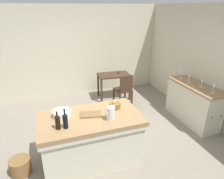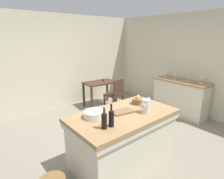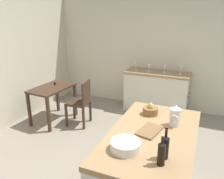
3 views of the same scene
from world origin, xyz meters
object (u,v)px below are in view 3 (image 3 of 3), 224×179
at_px(island_table, 151,163).
at_px(wooden_chair, 81,101).
at_px(side_cabinet, 156,92).
at_px(wine_bottle_dark, 165,146).
at_px(wine_glass_far_left, 181,69).
at_px(wine_glass_left, 165,68).
at_px(wine_glass_right, 136,65).
at_px(cutting_board, 150,131).
at_px(writing_desk, 52,93).
at_px(pitcher, 175,117).
at_px(wine_glass_middle, 149,67).
at_px(wine_bottle_amber, 161,153).
at_px(bread_basket, 150,110).
at_px(wash_bowl, 126,146).

relative_size(island_table, wooden_chair, 1.85).
distance_m(side_cabinet, wine_bottle_dark, 3.08).
bearing_deg(wine_glass_far_left, wine_glass_left, 88.56).
bearing_deg(wine_glass_right, cutting_board, -159.23).
bearing_deg(cutting_board, writing_desk, 61.94).
height_order(island_table, pitcher, pitcher).
relative_size(wine_glass_far_left, wine_glass_left, 1.11).
bearing_deg(wine_glass_left, pitcher, -166.32).
bearing_deg(wine_glass_right, wine_glass_middle, -91.92).
distance_m(side_cabinet, wooden_chair, 1.72).
xyz_separation_m(wine_glass_middle, wine_glass_right, (0.01, 0.29, -0.00)).
xyz_separation_m(pitcher, wine_bottle_amber, (-0.81, -0.00, 0.01)).
height_order(island_table, bread_basket, bread_basket).
bearing_deg(wine_glass_left, cutting_board, -172.94).
bearing_deg(bread_basket, wash_bowl, 178.49).
distance_m(island_table, writing_desk, 2.65).
bearing_deg(wooden_chair, bread_basket, -117.79).
bearing_deg(wine_bottle_dark, writing_desk, 56.87).
xyz_separation_m(bread_basket, wine_glass_right, (2.01, 0.83, 0.10)).
bearing_deg(wine_glass_far_left, side_cabinet, 90.26).
bearing_deg(wine_glass_far_left, cutting_board, 179.46).
xyz_separation_m(writing_desk, bread_basket, (-0.76, -2.18, 0.31)).
height_order(pitcher, wine_glass_far_left, pitcher).
relative_size(wooden_chair, bread_basket, 4.52).
bearing_deg(wine_glass_middle, pitcher, -158.15).
relative_size(writing_desk, wine_bottle_amber, 3.12).
relative_size(wooden_chair, wine_glass_left, 5.41).
distance_m(cutting_board, wine_bottle_dark, 0.52).
xyz_separation_m(wash_bowl, wine_glass_far_left, (2.97, -0.15, 0.13)).
xyz_separation_m(side_cabinet, wine_glass_far_left, (0.00, -0.49, 0.58)).
height_order(island_table, cutting_board, cutting_board).
xyz_separation_m(wooden_chair, wine_bottle_dark, (-1.72, -1.92, 0.49)).
bearing_deg(wine_glass_far_left, wine_glass_middle, 94.79).
xyz_separation_m(wine_glass_left, wine_glass_right, (-0.05, 0.62, 0.00)).
bearing_deg(wine_glass_left, writing_desk, 123.46).
distance_m(wash_bowl, wine_glass_left, 2.98).
bearing_deg(cutting_board, wine_bottle_dark, -150.19).
distance_m(writing_desk, wine_bottle_amber, 3.10).
height_order(island_table, wine_glass_right, wine_glass_right).
xyz_separation_m(cutting_board, wine_bottle_dark, (-0.44, -0.25, 0.11)).
height_order(side_cabinet, wine_bottle_dark, wine_bottle_dark).
height_order(wine_glass_left, wine_glass_right, same).
xyz_separation_m(writing_desk, wash_bowl, (-1.67, -2.16, 0.30)).
xyz_separation_m(island_table, wine_bottle_amber, (-0.52, -0.20, 0.52)).
xyz_separation_m(wine_bottle_amber, wine_glass_far_left, (3.06, 0.22, 0.05)).
relative_size(wine_bottle_dark, wine_glass_right, 1.86).
bearing_deg(wine_glass_left, bread_basket, -174.31).
distance_m(wash_bowl, bread_basket, 0.91).
bearing_deg(wine_glass_left, wine_glass_middle, 101.01).
xyz_separation_m(wine_bottle_dark, wine_bottle_amber, (-0.11, 0.01, -0.00)).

